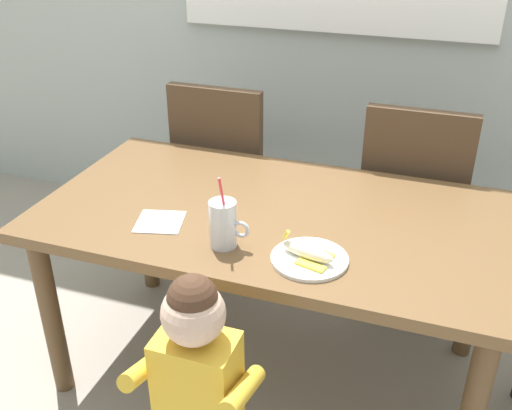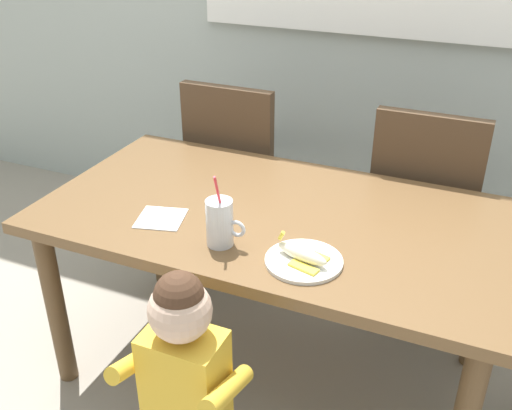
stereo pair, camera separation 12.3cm
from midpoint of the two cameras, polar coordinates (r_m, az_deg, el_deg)
The scene contains 9 objects.
ground_plane at distance 2.43m, azimuth 3.01°, elevation -15.60°, with size 24.00×24.00×0.00m, color #9E9384.
dining_table at distance 2.04m, azimuth 3.45°, elevation -2.83°, with size 1.59×0.86×0.72m.
dining_chair_left at distance 2.73m, azimuth -0.37°, elevation 3.63°, with size 0.44×0.44×0.96m.
dining_chair_right at distance 2.54m, azimuth 17.40°, elevation 0.25°, with size 0.44×0.45×0.96m.
toddler_standing at distance 1.67m, azimuth -4.83°, elevation -15.62°, with size 0.33×0.24×0.84m.
milk_cup at distance 1.78m, azimuth -1.54°, elevation -2.01°, with size 0.13×0.08×0.25m.
snack_plate at distance 1.73m, azimuth 6.70°, elevation -5.47°, with size 0.23×0.23×0.01m, color white.
peeled_banana at distance 1.72m, azimuth 6.61°, elevation -4.83°, with size 0.18×0.13×0.07m.
paper_napkin at distance 1.96m, azimuth -7.47°, elevation -1.33°, with size 0.15×0.15×0.00m, color white.
Camera 2 is at (0.64, -1.63, 1.68)m, focal length 41.14 mm.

